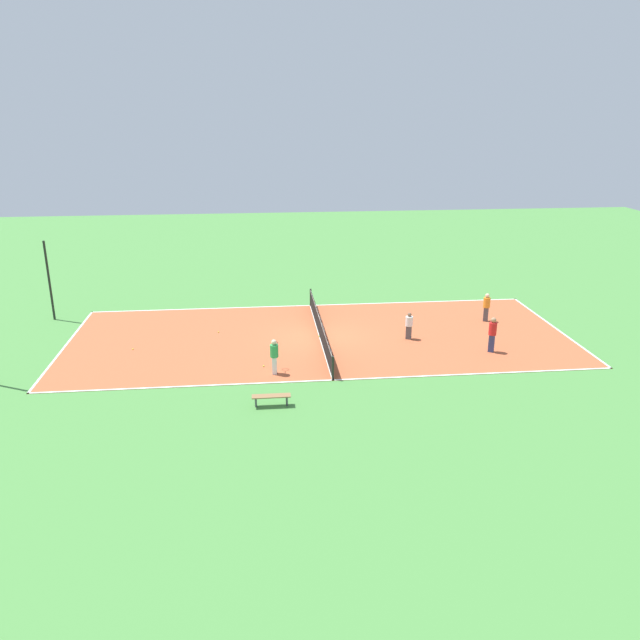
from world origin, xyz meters
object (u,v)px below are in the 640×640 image
object	(u,v)px
player_far_green	(274,354)
tennis_ball_far_baseline	(133,349)
player_near_white	(409,324)
player_coach_red	(492,332)
bench	(271,397)
tennis_ball_midcourt	(319,336)
fence_post_back_right	(49,281)
player_center_orange	(487,306)
tennis_ball_left_sideline	(218,332)
tennis_net	(320,327)
tennis_ball_near_net	(264,366)

from	to	relation	value
player_far_green	tennis_ball_far_baseline	bearing A→B (deg)	66.07
player_near_white	player_coach_red	bearing A→B (deg)	175.24
player_far_green	player_coach_red	world-z (taller)	player_coach_red
bench	tennis_ball_far_baseline	world-z (taller)	bench
tennis_ball_midcourt	fence_post_back_right	distance (m)	14.73
bench	player_center_orange	xyz separation A→B (m)	(8.93, -11.71, 0.50)
player_near_white	fence_post_back_right	xyz separation A→B (m)	(4.99, 18.32, 1.38)
tennis_ball_midcourt	fence_post_back_right	xyz separation A→B (m)	(4.24, 13.95, 2.10)
player_far_green	tennis_ball_far_baseline	world-z (taller)	player_far_green
player_near_white	tennis_ball_midcourt	xyz separation A→B (m)	(0.75, 4.36, -0.72)
player_coach_red	tennis_ball_left_sideline	bearing A→B (deg)	14.13
player_far_green	tennis_ball_midcourt	world-z (taller)	player_far_green
bench	fence_post_back_right	xyz separation A→B (m)	(11.65, 11.36, 1.77)
player_center_orange	tennis_ball_left_sideline	bearing A→B (deg)	20.39
tennis_ball_far_baseline	fence_post_back_right	size ratio (longest dim) A/B	0.02
tennis_net	tennis_ball_left_sideline	world-z (taller)	tennis_net
tennis_ball_far_baseline	player_near_white	bearing A→B (deg)	-89.59
tennis_net	tennis_ball_far_baseline	xyz separation A→B (m)	(-0.85, 8.97, -0.48)
tennis_ball_left_sideline	player_coach_red	bearing A→B (deg)	-107.28
player_center_orange	fence_post_back_right	world-z (taller)	fence_post_back_right
tennis_ball_near_net	fence_post_back_right	distance (m)	13.75
tennis_ball_near_net	tennis_ball_midcourt	xyz separation A→B (m)	(3.55, -2.83, 0.00)
tennis_net	player_center_orange	xyz separation A→B (m)	(1.51, -9.07, 0.35)
player_center_orange	tennis_ball_left_sideline	world-z (taller)	player_center_orange
fence_post_back_right	tennis_ball_far_baseline	bearing A→B (deg)	-135.30
player_center_orange	tennis_ball_far_baseline	bearing A→B (deg)	26.30
tennis_ball_left_sideline	tennis_ball_near_net	distance (m)	5.18
player_near_white	fence_post_back_right	size ratio (longest dim) A/B	0.32
player_far_green	tennis_ball_near_net	xyz separation A→B (m)	(0.80, 0.46, -0.85)
player_center_orange	tennis_ball_left_sideline	xyz separation A→B (m)	(-0.38, 14.15, -0.83)
player_center_orange	tennis_ball_midcourt	world-z (taller)	player_center_orange
tennis_net	player_far_green	bearing A→B (deg)	151.06
player_near_white	tennis_net	bearing A→B (deg)	16.85
player_near_white	tennis_ball_far_baseline	size ratio (longest dim) A/B	20.02
player_center_orange	tennis_ball_midcourt	size ratio (longest dim) A/B	22.48
player_far_green	tennis_ball_left_sideline	xyz separation A→B (m)	(5.49, 2.67, -0.85)
tennis_ball_left_sideline	tennis_ball_midcourt	distance (m)	5.16
bench	tennis_ball_far_baseline	bearing A→B (deg)	-46.04
bench	tennis_ball_left_sideline	world-z (taller)	bench
player_far_green	fence_post_back_right	bearing A→B (deg)	57.67
tennis_ball_near_net	player_far_green	bearing A→B (deg)	-150.05
tennis_net	player_near_white	size ratio (longest dim) A/B	7.69
tennis_ball_left_sideline	fence_post_back_right	world-z (taller)	fence_post_back_right
tennis_net	player_far_green	xyz separation A→B (m)	(-4.36, 2.41, 0.37)
player_near_white	player_center_orange	distance (m)	5.27
player_coach_red	tennis_ball_near_net	bearing A→B (deg)	35.20
tennis_ball_near_net	fence_post_back_right	world-z (taller)	fence_post_back_right
player_coach_red	player_center_orange	bearing A→B (deg)	-75.54
bench	fence_post_back_right	distance (m)	16.37
tennis_net	bench	distance (m)	7.87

